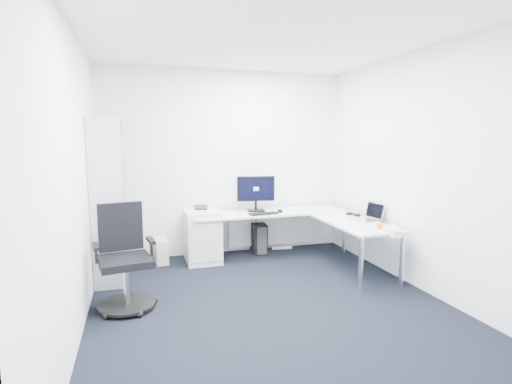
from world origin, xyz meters
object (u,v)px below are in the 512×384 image
object	(u,v)px
l_desk	(276,239)
bookshelf	(108,199)
laptop	(363,212)
task_chair	(125,258)
monitor	(256,193)

from	to	relation	value
l_desk	bookshelf	size ratio (longest dim) A/B	1.15
laptop	bookshelf	bearing A→B (deg)	158.66
l_desk	task_chair	xyz separation A→B (m)	(-1.98, -1.02, 0.20)
l_desk	bookshelf	world-z (taller)	bookshelf
laptop	monitor	bearing A→B (deg)	128.54
task_chair	monitor	world-z (taller)	monitor
l_desk	monitor	xyz separation A→B (m)	(-0.17, 0.40, 0.59)
task_chair	monitor	bearing A→B (deg)	29.26
l_desk	bookshelf	xyz separation A→B (m)	(-2.17, 0.05, 0.65)
bookshelf	laptop	bearing A→B (deg)	-12.43
task_chair	laptop	distance (m)	2.97
monitor	l_desk	bearing A→B (deg)	-58.54
task_chair	laptop	size ratio (longest dim) A/B	3.24
monitor	task_chair	bearing A→B (deg)	-133.50
bookshelf	laptop	xyz separation A→B (m)	(3.14, -0.69, -0.20)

